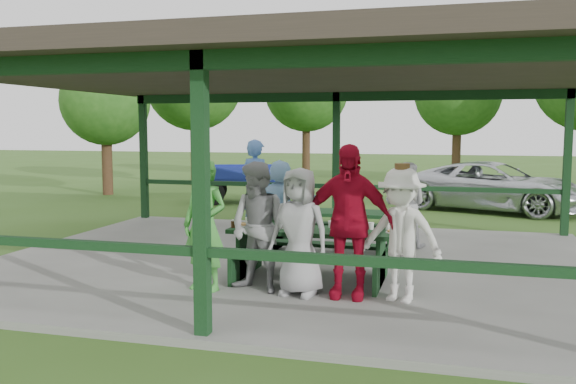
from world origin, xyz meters
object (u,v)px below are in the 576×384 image
(picnic_table_far, at_px, (333,227))
(spectator_blue, at_px, (256,187))
(spectator_lblue, at_px, (281,201))
(contestant_red, at_px, (347,221))
(contestant_green, at_px, (205,225))
(contestant_white_fedora, at_px, (401,235))
(pickup_truck, at_px, (495,187))
(spectator_grey, at_px, (406,205))
(contestant_grey_mid, at_px, (299,232))
(picnic_table_near, at_px, (311,248))
(farm_trailer, at_px, (241,183))
(contestant_grey_left, at_px, (259,227))

(picnic_table_far, bearing_deg, spectator_blue, 142.00)
(spectator_lblue, bearing_deg, contestant_red, 122.87)
(contestant_green, relative_size, spectator_blue, 0.91)
(contestant_white_fedora, bearing_deg, spectator_lblue, 142.07)
(contestant_white_fedora, xyz_separation_m, spectator_blue, (-3.35, 4.28, 0.13))
(pickup_truck, bearing_deg, picnic_table_far, 176.83)
(picnic_table_far, relative_size, spectator_grey, 1.56)
(contestant_grey_mid, relative_size, contestant_white_fedora, 0.96)
(picnic_table_near, height_order, spectator_blue, spectator_blue)
(contestant_red, bearing_deg, spectator_grey, 83.30)
(contestant_red, relative_size, pickup_truck, 0.41)
(spectator_grey, bearing_deg, contestant_grey_mid, 76.91)
(pickup_truck, distance_m, farm_trailer, 7.49)
(contestant_red, xyz_separation_m, spectator_lblue, (-1.93, 3.60, -0.21))
(contestant_green, height_order, contestant_red, contestant_red)
(contestant_white_fedora, relative_size, pickup_truck, 0.36)
(contestant_green, bearing_deg, spectator_lblue, 101.04)
(contestant_grey_mid, bearing_deg, farm_trailer, 123.23)
(contestant_grey_mid, distance_m, spectator_blue, 4.78)
(contestant_white_fedora, height_order, spectator_grey, contestant_white_fedora)
(contestant_red, xyz_separation_m, farm_trailer, (-5.06, 10.10, -0.49))
(contestant_green, height_order, contestant_white_fedora, contestant_green)
(contestant_green, height_order, contestant_grey_left, contestant_green)
(farm_trailer, bearing_deg, contestant_grey_mid, -84.53)
(picnic_table_far, relative_size, contestant_grey_left, 1.40)
(spectator_grey, bearing_deg, farm_trailer, -45.86)
(picnic_table_near, height_order, contestant_grey_mid, contestant_grey_mid)
(picnic_table_near, xyz_separation_m, spectator_blue, (-2.00, 3.51, 0.52))
(spectator_blue, distance_m, spectator_grey, 3.20)
(picnic_table_far, xyz_separation_m, pickup_truck, (3.15, 7.31, 0.12))
(contestant_white_fedora, bearing_deg, contestant_grey_left, -162.75)
(picnic_table_far, relative_size, contestant_white_fedora, 1.39)
(contestant_white_fedora, xyz_separation_m, pickup_truck, (1.74, 10.08, -0.27))
(spectator_blue, height_order, pickup_truck, spectator_blue)
(contestant_white_fedora, xyz_separation_m, spectator_grey, (-0.22, 3.67, -0.07))
(contestant_red, bearing_deg, contestant_grey_mid, -173.93)
(contestant_green, xyz_separation_m, contestant_grey_left, (0.74, 0.10, -0.01))
(picnic_table_far, bearing_deg, spectator_lblue, 145.01)
(contestant_green, bearing_deg, contestant_red, 15.57)
(contestant_white_fedora, distance_m, spectator_grey, 3.68)
(spectator_lblue, distance_m, farm_trailer, 7.22)
(contestant_green, height_order, spectator_grey, contestant_green)
(picnic_table_far, xyz_separation_m, contestant_white_fedora, (1.41, -2.77, 0.39))
(farm_trailer, bearing_deg, contestant_white_fedora, -78.47)
(pickup_truck, bearing_deg, spectator_lblue, 166.16)
(spectator_blue, relative_size, farm_trailer, 0.56)
(picnic_table_near, bearing_deg, spectator_blue, 119.69)
(contestant_green, relative_size, farm_trailer, 0.50)
(picnic_table_near, xyz_separation_m, contestant_grey_left, (-0.54, -0.81, 0.41))
(spectator_blue, bearing_deg, contestant_grey_mid, 133.04)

